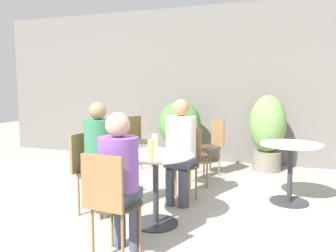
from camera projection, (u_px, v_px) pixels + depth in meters
ground_plane at (177, 227)px, 3.37m from camera, size 20.00×20.00×0.00m
storefront_wall at (227, 85)px, 6.25m from camera, size 10.00×0.06×3.00m
cafe_table_near at (156, 173)px, 3.40m from camera, size 0.78×0.78×0.75m
cafe_table_far at (291, 160)px, 4.06m from camera, size 0.75×0.75×0.75m
bistro_chair_0 at (185, 157)px, 4.17m from camera, size 0.44×0.45×0.92m
bistro_chair_1 at (89, 165)px, 3.74m from camera, size 0.45×0.44×0.92m
bistro_chair_2 at (110, 197)px, 2.63m from camera, size 0.44×0.45×0.92m
bistro_chair_3 at (137, 136)px, 6.02m from camera, size 0.49×0.47×0.92m
bistro_chair_4 at (213, 141)px, 5.42m from camera, size 0.50×0.50×0.92m
bistro_chair_5 at (190, 148)px, 4.82m from camera, size 0.50×0.50×0.92m
seated_person_0 at (180, 143)px, 4.01m from camera, size 0.37×0.39×1.30m
seated_person_1 at (100, 148)px, 3.66m from camera, size 0.33×0.32×1.28m
seated_person_2 at (119, 171)px, 2.75m from camera, size 0.34×0.36×1.23m
beer_glass_0 at (155, 142)px, 3.60m from camera, size 0.06×0.06×0.18m
beer_glass_1 at (151, 149)px, 3.14m from camera, size 0.06×0.06×0.19m
potted_plant_0 at (180, 127)px, 6.06m from camera, size 0.78×0.78×1.19m
potted_plant_1 at (267, 130)px, 5.66m from camera, size 0.62×0.62×1.32m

